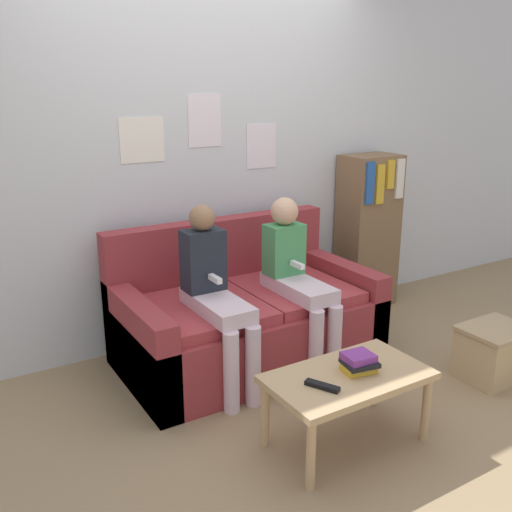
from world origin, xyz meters
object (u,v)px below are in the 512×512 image
Objects in this scene: tv_remote at (322,386)px; bookshelf at (368,231)px; coffee_table at (348,383)px; person_left at (215,292)px; couch at (245,318)px; storage_box at (494,352)px; person_right at (297,274)px.

bookshelf is at bearing 15.59° from tv_remote.
coffee_table is 0.21m from tv_remote.
person_left reaches higher than tv_remote.
coffee_table is (-0.04, -1.08, 0.05)m from couch.
tv_remote is at bearing -168.10° from coffee_table.
couch reaches higher than storage_box.
couch is at bearing 51.10° from tv_remote.
couch is 9.58× the size of tv_remote.
person_right is 2.58× the size of storage_box.
person_right is at bearing 71.00° from coffee_table.
tv_remote is (-0.49, -0.90, -0.21)m from person_right.
couch is at bearing 87.75° from coffee_table.
bookshelf is (1.10, 0.56, 0.01)m from person_right.
couch is 1.32× the size of bookshelf.
person_right is (0.30, 0.86, 0.27)m from coffee_table.
person_left is at bearing 151.60° from storage_box.
tv_remote is 1.44m from storage_box.
coffee_table is 0.95m from person_right.
bookshelf is at bearing 18.52° from person_left.
person_left reaches higher than coffee_table.
couch is 0.50m from person_left.
person_right is at bearing 138.57° from storage_box.
coffee_table is 0.75× the size of person_right.
person_right is 1.05m from tv_remote.
bookshelf is (1.59, 1.47, 0.22)m from tv_remote.
person_left is 6.43× the size of tv_remote.
bookshelf is (1.40, 1.43, 0.28)m from coffee_table.
couch reaches higher than tv_remote.
coffee_table is 4.77× the size of tv_remote.
storage_box is (0.92, -0.82, -0.44)m from person_right.
person_left is 1.78m from bookshelf.
storage_box is (1.18, -1.03, -0.12)m from couch.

